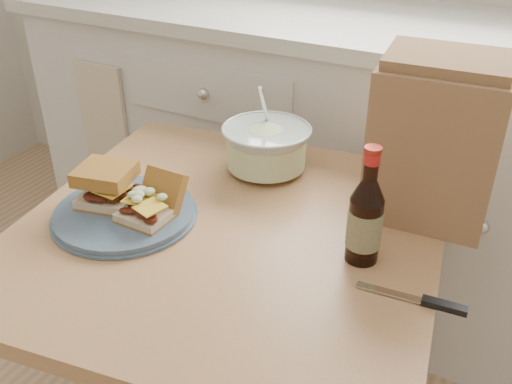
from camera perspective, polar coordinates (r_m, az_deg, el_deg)
The scene contains 9 objects.
cabinet_run at distance 1.85m, azimuth 13.74°, elevation 1.85°, with size 2.50×0.64×0.94m.
dining_table at distance 1.21m, azimuth -2.68°, elevation -7.44°, with size 0.94×0.94×0.69m.
plate at distance 1.20m, azimuth -12.99°, elevation -2.10°, with size 0.29×0.29×0.02m, color #485D74.
sandwich_left at distance 1.21m, azimuth -14.70°, elevation 0.71°, with size 0.13×0.12×0.08m.
sandwich_right at distance 1.16m, azimuth -10.42°, elevation -1.03°, with size 0.10×0.13×0.08m.
coleslaw_bowl at distance 1.33m, azimuth 1.04°, elevation 4.30°, with size 0.21×0.21×0.21m.
beer_bottle at distance 1.03m, azimuth 10.86°, elevation -2.70°, with size 0.06×0.06×0.23m.
knife at distance 1.00m, azimuth 17.00°, elevation -10.50°, with size 0.18×0.03×0.01m.
paper_bag at distance 1.16m, azimuth 17.37°, elevation 4.30°, with size 0.24×0.16×0.31m, color #957048.
Camera 1 is at (0.36, 0.10, 1.33)m, focal length 40.00 mm.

